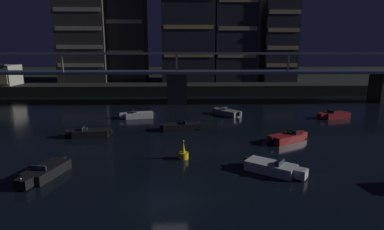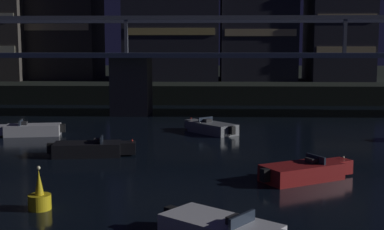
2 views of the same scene
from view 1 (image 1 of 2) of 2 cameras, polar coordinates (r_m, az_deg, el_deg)
ground_plane at (r=21.09m, az=-4.26°, el=-15.51°), size 400.00×400.00×0.00m
far_riverbank at (r=106.00m, az=-2.40°, el=7.18°), size 240.00×80.00×2.20m
river_bridge at (r=57.89m, az=-2.79°, el=6.63°), size 85.54×6.40×9.38m
tower_west_low at (r=83.45m, az=-18.93°, el=13.32°), size 11.46×12.74×21.39m
tower_west_tall at (r=82.18m, az=-12.11°, el=18.91°), size 9.43×8.80×36.20m
tower_central at (r=78.26m, az=-0.73°, el=18.24°), size 12.52×8.18×32.73m
tower_east_tall at (r=81.95m, az=7.79°, el=17.63°), size 9.93×12.53×32.10m
tower_east_low at (r=81.71m, az=15.66°, el=13.42°), size 8.06×8.51×20.98m
speedboat_near_center at (r=45.80m, az=-9.99°, el=-0.02°), size 5.23×2.47×1.16m
speedboat_near_right at (r=49.67m, az=24.85°, el=-0.02°), size 5.19×2.74×1.16m
speedboat_mid_left at (r=35.05m, az=17.30°, el=-4.04°), size 4.88×3.57×1.16m
speedboat_mid_center at (r=37.19m, az=-18.53°, el=-3.21°), size 5.23×2.20×1.16m
speedboat_mid_right at (r=38.29m, az=-2.22°, el=-2.17°), size 5.23×2.31×1.16m
speedboat_far_left at (r=47.36m, az=6.50°, el=0.48°), size 4.18×4.57×1.16m
speedboat_far_center at (r=26.02m, az=14.82°, el=-9.43°), size 4.66×4.04×1.16m
speedboat_far_right at (r=26.93m, az=-25.64°, el=-9.50°), size 2.70×5.20×1.16m
channel_buoy at (r=28.22m, az=-1.59°, el=-7.20°), size 0.90×0.90×1.76m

